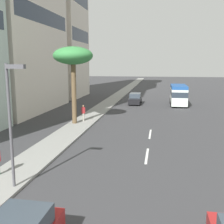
# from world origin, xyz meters

# --- Properties ---
(ground_plane) EXTENTS (198.00, 198.00, 0.00)m
(ground_plane) POSITION_xyz_m (31.50, 0.00, 0.00)
(ground_plane) COLOR #38383A
(sidewalk_right) EXTENTS (162.00, 2.56, 0.15)m
(sidewalk_right) POSITION_xyz_m (31.50, 7.10, 0.07)
(sidewalk_right) COLOR gray
(sidewalk_right) RESTS_ON ground_plane
(lane_stripe_mid) EXTENTS (3.20, 0.16, 0.01)m
(lane_stripe_mid) POSITION_xyz_m (14.67, 0.00, 0.01)
(lane_stripe_mid) COLOR silver
(lane_stripe_mid) RESTS_ON ground_plane
(lane_stripe_far) EXTENTS (3.20, 0.16, 0.01)m
(lane_stripe_far) POSITION_xyz_m (20.52, 0.00, 0.01)
(lane_stripe_far) COLOR silver
(lane_stripe_far) RESTS_ON ground_plane
(car_lead) EXTENTS (4.40, 1.81, 1.65)m
(car_lead) POSITION_xyz_m (38.51, 2.97, 0.78)
(car_lead) COLOR black
(car_lead) RESTS_ON ground_plane
(minibus_second) EXTENTS (6.24, 2.35, 2.99)m
(minibus_second) POSITION_xyz_m (38.32, -3.48, 1.64)
(minibus_second) COLOR silver
(minibus_second) RESTS_ON ground_plane
(pedestrian_near_lamp) EXTENTS (0.38, 0.38, 1.68)m
(pedestrian_near_lamp) POSITION_xyz_m (24.23, 7.14, 1.08)
(pedestrian_near_lamp) COLOR beige
(pedestrian_near_lamp) RESTS_ON sidewalk_right
(palm_tree) EXTENTS (3.89, 3.89, 7.62)m
(palm_tree) POSITION_xyz_m (23.01, 7.72, 6.71)
(palm_tree) COLOR brown
(palm_tree) RESTS_ON sidewalk_right
(street_lamp) EXTENTS (0.24, 0.97, 5.98)m
(street_lamp) POSITION_xyz_m (8.59, 6.09, 3.90)
(street_lamp) COLOR #4C4C51
(street_lamp) RESTS_ON sidewalk_right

